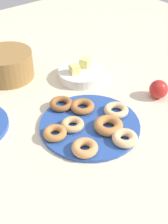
# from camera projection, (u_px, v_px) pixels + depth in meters

# --- Properties ---
(ground_plane) EXTENTS (2.40, 2.40, 0.00)m
(ground_plane) POSITION_uv_depth(u_px,v_px,m) (90.00, 126.00, 1.02)
(ground_plane) COLOR beige
(donut_plate) EXTENTS (0.34, 0.34, 0.01)m
(donut_plate) POSITION_uv_depth(u_px,v_px,m) (90.00, 125.00, 1.01)
(donut_plate) COLOR #284C9E
(donut_plate) RESTS_ON ground_plane
(donut_0) EXTENTS (0.10, 0.10, 0.03)m
(donut_0) POSITION_uv_depth(u_px,v_px,m) (85.00, 148.00, 0.90)
(donut_0) COLOR tan
(donut_0) RESTS_ON donut_plate
(donut_1) EXTENTS (0.12, 0.12, 0.03)m
(donut_1) POSITION_uv_depth(u_px,v_px,m) (108.00, 125.00, 0.98)
(donut_1) COLOR #BC7A3D
(donut_1) RESTS_ON donut_plate
(donut_2) EXTENTS (0.11, 0.11, 0.02)m
(donut_2) POSITION_uv_depth(u_px,v_px,m) (73.00, 124.00, 0.99)
(donut_2) COLOR tan
(donut_2) RESTS_ON donut_plate
(donut_3) EXTENTS (0.08, 0.08, 0.02)m
(donut_3) POSITION_uv_depth(u_px,v_px,m) (83.00, 106.00, 1.06)
(donut_3) COLOR #AD6B33
(donut_3) RESTS_ON donut_plate
(donut_4) EXTENTS (0.12, 0.12, 0.02)m
(donut_4) POSITION_uv_depth(u_px,v_px,m) (116.00, 110.00, 1.05)
(donut_4) COLOR #EABC84
(donut_4) RESTS_ON donut_plate
(donut_5) EXTENTS (0.10, 0.10, 0.02)m
(donut_5) POSITION_uv_depth(u_px,v_px,m) (55.00, 133.00, 0.95)
(donut_5) COLOR #BC7A3D
(donut_5) RESTS_ON donut_plate
(donut_6) EXTENTS (0.12, 0.12, 0.02)m
(donut_6) POSITION_uv_depth(u_px,v_px,m) (61.00, 104.00, 1.08)
(donut_6) COLOR #995B2D
(donut_6) RESTS_ON donut_plate
(donut_7) EXTENTS (0.09, 0.09, 0.03)m
(donut_7) POSITION_uv_depth(u_px,v_px,m) (125.00, 138.00, 0.93)
(donut_7) COLOR #EABC84
(donut_7) RESTS_ON donut_plate
(basket) EXTENTS (0.25, 0.25, 0.11)m
(basket) POSITION_uv_depth(u_px,v_px,m) (7.00, 65.00, 1.23)
(basket) COLOR olive
(basket) RESTS_ON ground_plane
(fruit_bowl) EXTENTS (0.19, 0.19, 0.04)m
(fruit_bowl) POSITION_uv_depth(u_px,v_px,m) (81.00, 74.00, 1.24)
(fruit_bowl) COLOR silver
(fruit_bowl) RESTS_ON ground_plane
(melon_chunk_left) EXTENTS (0.04, 0.04, 0.04)m
(melon_chunk_left) POSITION_uv_depth(u_px,v_px,m) (75.00, 69.00, 1.21)
(melon_chunk_left) COLOR #DBD67A
(melon_chunk_left) RESTS_ON fruit_bowl
(melon_chunk_right) EXTENTS (0.05, 0.05, 0.04)m
(melon_chunk_right) POSITION_uv_depth(u_px,v_px,m) (85.00, 63.00, 1.25)
(melon_chunk_right) COLOR #DBD67A
(melon_chunk_right) RESTS_ON fruit_bowl
(apple) EXTENTS (0.07, 0.07, 0.07)m
(apple) POSITION_uv_depth(u_px,v_px,m) (159.00, 89.00, 1.13)
(apple) COLOR red
(apple) RESTS_ON ground_plane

